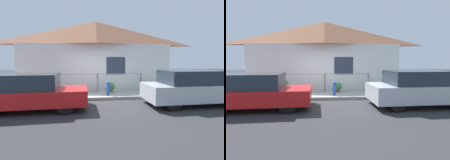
% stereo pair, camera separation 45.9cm
% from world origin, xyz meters
% --- Properties ---
extents(ground_plane, '(60.00, 60.00, 0.00)m').
position_xyz_m(ground_plane, '(0.00, 0.00, 0.00)').
color(ground_plane, '#2D2D30').
extents(sidewalk, '(24.00, 1.65, 0.13)m').
position_xyz_m(sidewalk, '(0.00, 0.82, 0.07)').
color(sidewalk, gray).
rests_on(sidewalk, ground_plane).
extents(house, '(9.22, 2.23, 4.23)m').
position_xyz_m(house, '(0.00, 3.19, 3.31)').
color(house, white).
rests_on(house, ground_plane).
extents(fence, '(4.90, 0.10, 1.02)m').
position_xyz_m(fence, '(0.00, 1.50, 0.70)').
color(fence, gray).
rests_on(fence, sidewalk).
extents(car_left, '(4.06, 1.86, 1.34)m').
position_xyz_m(car_left, '(-2.59, -1.27, 0.67)').
color(car_left, red).
rests_on(car_left, ground_plane).
extents(car_right, '(3.90, 1.87, 1.42)m').
position_xyz_m(car_right, '(3.68, -1.27, 0.71)').
color(car_right, '#B7B7BC').
rests_on(car_right, ground_plane).
extents(fire_hydrant, '(0.34, 0.15, 0.69)m').
position_xyz_m(fire_hydrant, '(0.46, 0.48, 0.49)').
color(fire_hydrant, blue).
rests_on(fire_hydrant, sidewalk).
extents(potted_plant_near_hydrant, '(0.44, 0.44, 0.53)m').
position_xyz_m(potted_plant_near_hydrant, '(0.68, 1.26, 0.43)').
color(potted_plant_near_hydrant, brown).
rests_on(potted_plant_near_hydrant, sidewalk).
extents(potted_plant_by_fence, '(0.59, 0.59, 0.72)m').
position_xyz_m(potted_plant_by_fence, '(-2.22, 1.39, 0.53)').
color(potted_plant_by_fence, '#9E5638').
rests_on(potted_plant_by_fence, sidewalk).
extents(potted_plant_corner, '(0.51, 0.51, 0.60)m').
position_xyz_m(potted_plant_corner, '(3.69, 0.98, 0.46)').
color(potted_plant_corner, brown).
rests_on(potted_plant_corner, sidewalk).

